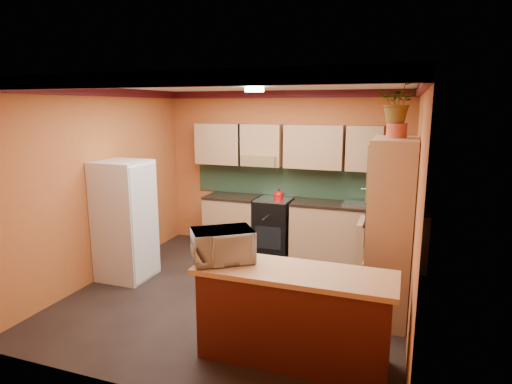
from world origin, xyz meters
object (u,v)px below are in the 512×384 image
Objects in this scene: base_cabinets_back at (310,230)px; microwave at (222,245)px; fridge at (125,220)px; breakfast_bar at (293,318)px; pantry at (390,230)px; stove at (274,225)px.

base_cabinets_back is 3.09m from microwave.
base_cabinets_back is 2.15× the size of fridge.
breakfast_bar is at bearing -23.57° from fridge.
pantry is 1.61m from breakfast_bar.
microwave is at bearing -140.76° from pantry.
pantry is (3.60, 0.03, 0.20)m from fridge.
pantry reaches higher than fridge.
microwave is at bearing -94.26° from base_cabinets_back.
stove is 0.54× the size of fridge.
breakfast_bar is (1.13, -3.01, -0.02)m from stove.
breakfast_bar is at bearing -122.63° from pantry.
stove is at bearing 137.80° from pantry.
stove is 0.43× the size of pantry.
stove is 2.68m from pantry.
base_cabinets_back is 2.03× the size of breakfast_bar.
breakfast_bar is (0.51, -3.01, 0.00)m from base_cabinets_back.
fridge reaches higher than base_cabinets_back.
fridge reaches higher than stove.
pantry is (1.31, -1.76, 0.61)m from base_cabinets_back.
fridge is at bearing -179.46° from pantry.
base_cabinets_back is at bearing 99.58° from breakfast_bar.
stove is at bearing 61.47° from microwave.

